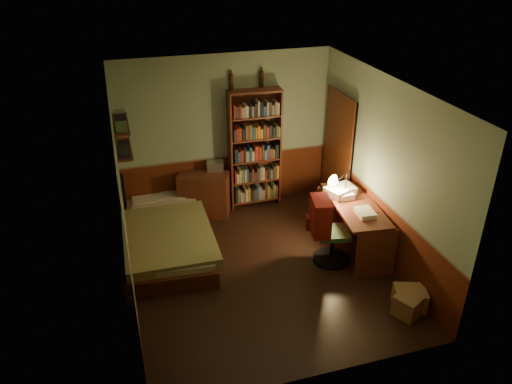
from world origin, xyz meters
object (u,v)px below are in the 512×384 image
object	(u,v)px
dresser	(204,194)
mini_stereo	(215,166)
cardboard_box_a	(409,304)
bed	(166,229)
desk_lamp	(347,175)
cardboard_box_b	(410,298)
office_chair	(333,229)
bookshelf	(255,150)
desk	(353,227)

from	to	relation	value
dresser	mini_stereo	world-z (taller)	mini_stereo
mini_stereo	cardboard_box_a	world-z (taller)	mini_stereo
dresser	cardboard_box_a	world-z (taller)	dresser
bed	desk_lamp	world-z (taller)	desk_lamp
desk_lamp	cardboard_box_b	world-z (taller)	desk_lamp
dresser	office_chair	world-z (taller)	office_chair
desk_lamp	cardboard_box_b	size ratio (longest dim) A/B	1.70
dresser	office_chair	size ratio (longest dim) A/B	0.77
bed	mini_stereo	size ratio (longest dim) A/B	8.25
office_chair	bookshelf	bearing A→B (deg)	118.21
cardboard_box_a	office_chair	bearing A→B (deg)	109.32
desk	cardboard_box_a	world-z (taller)	desk
bed	desk_lamp	xyz separation A→B (m)	(2.60, -0.53, 0.76)
bed	desk_lamp	distance (m)	2.76
bed	dresser	world-z (taller)	dresser
bed	cardboard_box_b	distance (m)	3.54
bed	bookshelf	distance (m)	2.02
bookshelf	bed	bearing A→B (deg)	-146.94
dresser	office_chair	distance (m)	2.38
desk	office_chair	size ratio (longest dim) A/B	1.35
mini_stereo	office_chair	distance (m)	2.36
bed	desk	size ratio (longest dim) A/B	1.56
bookshelf	desk_lamp	size ratio (longest dim) A/B	3.12
mini_stereo	bookshelf	size ratio (longest dim) A/B	0.13
desk	bed	bearing A→B (deg)	168.82
dresser	bookshelf	xyz separation A→B (m)	(0.91, 0.09, 0.65)
bed	desk	xyz separation A→B (m)	(2.63, -0.82, 0.05)
dresser	cardboard_box_a	distance (m)	3.72
cardboard_box_a	dresser	bearing A→B (deg)	121.44
mini_stereo	desk	xyz separation A→B (m)	(1.66, -1.80, -0.41)
bed	dresser	distance (m)	1.13
desk_lamp	office_chair	bearing A→B (deg)	-145.29
bookshelf	cardboard_box_b	size ratio (longest dim) A/B	5.29
bed	cardboard_box_a	distance (m)	3.54
bookshelf	cardboard_box_b	xyz separation A→B (m)	(1.10, -3.16, -0.88)
dresser	desk	xyz separation A→B (m)	(1.89, -1.67, 0.02)
desk_lamp	cardboard_box_a	world-z (taller)	desk_lamp
bed	dresser	xyz separation A→B (m)	(0.74, 0.85, 0.03)
desk_lamp	office_chair	world-z (taller)	desk_lamp
office_chair	cardboard_box_a	world-z (taller)	office_chair
bed	mini_stereo	xyz separation A→B (m)	(0.97, 0.98, 0.47)
desk_lamp	desk	bearing A→B (deg)	-100.52
dresser	cardboard_box_b	bearing A→B (deg)	-34.53
desk_lamp	cardboard_box_b	distance (m)	1.94
bookshelf	office_chair	xyz separation A→B (m)	(0.57, -1.95, -0.48)
bed	desk_lamp	bearing A→B (deg)	-7.62
desk	cardboard_box_a	distance (m)	1.52
dresser	cardboard_box_a	size ratio (longest dim) A/B	2.25
cardboard_box_a	cardboard_box_b	world-z (taller)	same
bookshelf	office_chair	world-z (taller)	bookshelf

